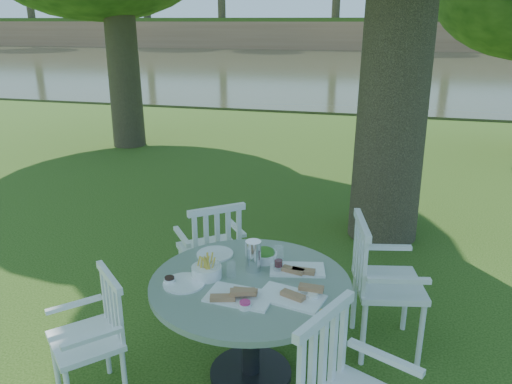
% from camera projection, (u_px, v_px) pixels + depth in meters
% --- Properties ---
extents(ground, '(140.00, 140.00, 0.00)m').
position_uv_depth(ground, '(251.00, 286.00, 4.60)').
color(ground, '#1E3D0C').
rests_on(ground, ground).
extents(table, '(1.29, 1.29, 0.73)m').
position_uv_depth(table, '(250.00, 302.00, 3.25)').
color(table, black).
rests_on(table, ground).
extents(chair_ne, '(0.57, 0.59, 1.00)m').
position_uv_depth(chair_ne, '(375.00, 275.00, 3.57)').
color(chair_ne, white).
rests_on(chair_ne, ground).
extents(chair_nw, '(0.64, 0.64, 0.94)m').
position_uv_depth(chair_nw, '(213.00, 247.00, 4.11)').
color(chair_nw, white).
rests_on(chair_nw, ground).
extents(chair_sw, '(0.58, 0.58, 0.84)m').
position_uv_depth(chair_sw, '(98.00, 328.00, 3.12)').
color(chair_sw, white).
rests_on(chair_sw, ground).
extents(tableware, '(1.07, 0.79, 0.21)m').
position_uv_depth(tableware, '(244.00, 271.00, 3.25)').
color(tableware, white).
rests_on(tableware, table).
extents(river, '(100.00, 28.00, 0.12)m').
position_uv_depth(river, '(367.00, 68.00, 25.64)').
color(river, '#353821').
rests_on(river, ground).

